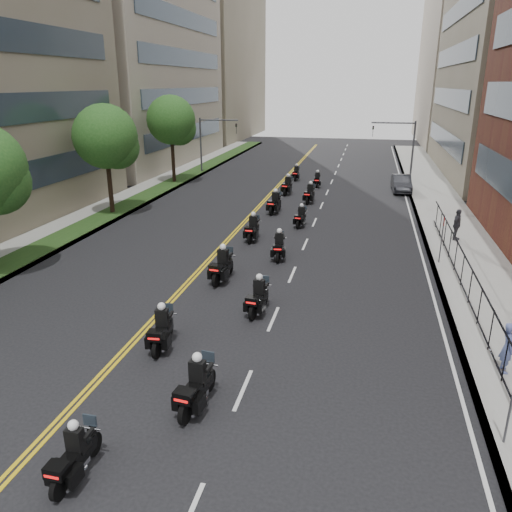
{
  "coord_description": "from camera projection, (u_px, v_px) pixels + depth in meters",
  "views": [
    {
      "loc": [
        6.45,
        -7.74,
        8.94
      ],
      "look_at": [
        1.68,
        13.62,
        1.32
      ],
      "focal_mm": 35.0,
      "sensor_mm": 36.0,
      "label": 1
    }
  ],
  "objects": [
    {
      "name": "ground",
      "position": [
        55.0,
        496.0,
        11.4
      ],
      "size": [
        160.0,
        160.0,
        0.0
      ],
      "primitive_type": "plane",
      "color": "black",
      "rests_on": "ground"
    },
    {
      "name": "sidewalk_right",
      "position": [
        452.0,
        229.0,
        31.95
      ],
      "size": [
        4.0,
        90.0,
        0.15
      ],
      "primitive_type": "cube",
      "color": "gray",
      "rests_on": "ground"
    },
    {
      "name": "sidewalk_left",
      "position": [
        109.0,
        209.0,
        36.89
      ],
      "size": [
        4.0,
        90.0,
        0.15
      ],
      "primitive_type": "cube",
      "color": "gray",
      "rests_on": "ground"
    },
    {
      "name": "grass_strip",
      "position": [
        119.0,
        209.0,
        36.7
      ],
      "size": [
        2.0,
        90.0,
        0.04
      ],
      "primitive_type": "cube",
      "color": "#1A3C15",
      "rests_on": "sidewalk_left"
    },
    {
      "name": "building_right_far",
      "position": [
        479.0,
        54.0,
        74.59
      ],
      "size": [
        15.0,
        28.0,
        26.0
      ],
      "primitive_type": "cube",
      "color": "#AC9E8B",
      "rests_on": "ground"
    },
    {
      "name": "building_left_mid",
      "position": [
        114.0,
        5.0,
        54.59
      ],
      "size": [
        16.11,
        28.0,
        34.0
      ],
      "color": "#AC9E8B",
      "rests_on": "ground"
    },
    {
      "name": "building_left_far",
      "position": [
        202.0,
        57.0,
        83.56
      ],
      "size": [
        16.0,
        28.0,
        26.0
      ],
      "primitive_type": "cube",
      "color": "#7E745C",
      "rests_on": "ground"
    },
    {
      "name": "iron_fence",
      "position": [
        475.0,
        296.0,
        19.9
      ],
      "size": [
        0.05,
        28.0,
        1.5
      ],
      "color": "black",
      "rests_on": "sidewalk_right"
    },
    {
      "name": "street_trees",
      "position": [
        62.0,
        152.0,
        29.14
      ],
      "size": [
        4.4,
        38.4,
        7.98
      ],
      "color": "black",
      "rests_on": "ground"
    },
    {
      "name": "traffic_signal_right",
      "position": [
        403.0,
        142.0,
        46.93
      ],
      "size": [
        4.09,
        0.2,
        5.6
      ],
      "color": "#3F3F44",
      "rests_on": "ground"
    },
    {
      "name": "traffic_signal_left",
      "position": [
        209.0,
        137.0,
        50.87
      ],
      "size": [
        4.09,
        0.2,
        5.6
      ],
      "color": "#3F3F44",
      "rests_on": "ground"
    },
    {
      "name": "motorcycle_0",
      "position": [
        74.0,
        457.0,
        11.75
      ],
      "size": [
        0.48,
        2.07,
        1.53
      ],
      "rotation": [
        0.0,
        0.0,
        -0.02
      ],
      "color": "black",
      "rests_on": "ground"
    },
    {
      "name": "motorcycle_1",
      "position": [
        196.0,
        387.0,
        14.3
      ],
      "size": [
        0.66,
        2.34,
        1.73
      ],
      "rotation": [
        0.0,
        0.0,
        -0.1
      ],
      "color": "black",
      "rests_on": "ground"
    },
    {
      "name": "motorcycle_2",
      "position": [
        162.0,
        331.0,
        17.6
      ],
      "size": [
        0.65,
        2.28,
        1.68
      ],
      "rotation": [
        0.0,
        0.0,
        0.11
      ],
      "color": "black",
      "rests_on": "ground"
    },
    {
      "name": "motorcycle_3",
      "position": [
        258.0,
        298.0,
        20.29
      ],
      "size": [
        0.63,
        2.25,
        1.66
      ],
      "rotation": [
        0.0,
        0.0,
        -0.1
      ],
      "color": "black",
      "rests_on": "ground"
    },
    {
      "name": "motorcycle_4",
      "position": [
        222.0,
        267.0,
        23.55
      ],
      "size": [
        0.67,
        2.46,
        1.81
      ],
      "rotation": [
        0.0,
        0.0,
        -0.09
      ],
      "color": "black",
      "rests_on": "ground"
    },
    {
      "name": "motorcycle_5",
      "position": [
        279.0,
        247.0,
        26.58
      ],
      "size": [
        0.61,
        2.24,
        1.66
      ],
      "rotation": [
        0.0,
        0.0,
        0.09
      ],
      "color": "black",
      "rests_on": "ground"
    },
    {
      "name": "motorcycle_6",
      "position": [
        253.0,
        229.0,
        29.7
      ],
      "size": [
        0.54,
        2.34,
        1.72
      ],
      "rotation": [
        0.0,
        0.0,
        -0.02
      ],
      "color": "black",
      "rests_on": "ground"
    },
    {
      "name": "motorcycle_7",
      "position": [
        301.0,
        217.0,
        32.62
      ],
      "size": [
        0.6,
        2.06,
        1.52
      ],
      "rotation": [
        0.0,
        0.0,
        -0.12
      ],
      "color": "black",
      "rests_on": "ground"
    },
    {
      "name": "motorcycle_8",
      "position": [
        275.0,
        204.0,
        35.94
      ],
      "size": [
        0.73,
        2.4,
        1.78
      ],
      "rotation": [
        0.0,
        0.0,
        -0.13
      ],
      "color": "black",
      "rests_on": "ground"
    },
    {
      "name": "motorcycle_9",
      "position": [
        310.0,
        194.0,
        39.02
      ],
      "size": [
        0.68,
        2.32,
        1.71
      ],
      "rotation": [
        0.0,
        0.0,
        -0.12
      ],
      "color": "black",
      "rests_on": "ground"
    },
    {
      "name": "motorcycle_10",
      "position": [
        288.0,
        186.0,
        41.99
      ],
      "size": [
        0.66,
        2.37,
        1.75
      ],
      "rotation": [
        0.0,
        0.0,
        -0.1
      ],
      "color": "black",
      "rests_on": "ground"
    },
    {
      "name": "motorcycle_11",
      "position": [
        317.0,
        180.0,
        44.97
      ],
      "size": [
        0.49,
        2.09,
        1.54
      ],
      "rotation": [
        0.0,
        0.0,
        0.04
      ],
      "color": "black",
      "rests_on": "ground"
    },
    {
      "name": "motorcycle_12",
      "position": [
        296.0,
        174.0,
        48.19
      ],
      "size": [
        0.49,
        2.14,
        1.58
      ],
      "rotation": [
        0.0,
        0.0,
        -0.01
      ],
      "color": "black",
      "rests_on": "ground"
    },
    {
      "name": "parked_sedan",
      "position": [
        401.0,
        183.0,
        43.1
      ],
      "size": [
        1.68,
        4.37,
        1.42
      ],
      "primitive_type": "imported",
      "rotation": [
        0.0,
        0.0,
        0.04
      ],
      "color": "black",
      "rests_on": "ground"
    },
    {
      "name": "pedestrian_a",
      "position": [
        508.0,
        347.0,
        15.81
      ],
      "size": [
        0.44,
        0.64,
        1.7
      ],
      "primitive_type": "imported",
      "rotation": [
        0.0,
        0.0,
        1.63
      ],
      "color": "#54619A",
      "rests_on": "sidewalk_right"
    },
    {
      "name": "pedestrian_c",
      "position": [
        457.0,
        225.0,
        29.2
      ],
      "size": [
        0.88,
        1.18,
        1.86
      ],
      "primitive_type": "imported",
      "rotation": [
        0.0,
        0.0,
        1.12
      ],
      "color": "#3C3B42",
      "rests_on": "sidewalk_right"
    }
  ]
}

